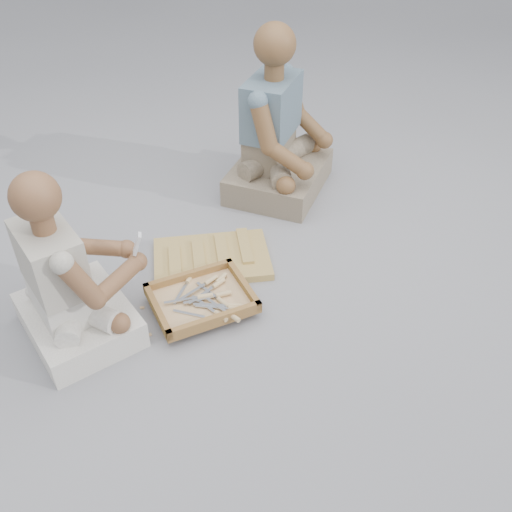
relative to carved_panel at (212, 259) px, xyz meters
name	(u,v)px	position (x,y,z in m)	size (l,w,h in m)	color
ground	(276,326)	(0.10, -0.54, -0.02)	(60.00, 60.00, 0.00)	gray
carved_panel	(212,259)	(0.00, 0.00, 0.00)	(0.57, 0.38, 0.04)	olive
tool_tray	(202,299)	(-0.16, -0.30, 0.04)	(0.44, 0.36, 0.06)	brown
chisel_0	(208,318)	(-0.18, -0.43, 0.04)	(0.18, 0.16, 0.02)	silver
chisel_1	(217,314)	(-0.14, -0.42, 0.05)	(0.10, 0.21, 0.02)	silver
chisel_2	(218,281)	(-0.05, -0.23, 0.05)	(0.19, 0.13, 0.02)	silver
chisel_3	(220,300)	(-0.09, -0.35, 0.05)	(0.09, 0.21, 0.02)	silver
chisel_4	(200,297)	(-0.17, -0.30, 0.06)	(0.22, 0.06, 0.02)	silver
chisel_5	(207,282)	(-0.10, -0.22, 0.06)	(0.21, 0.10, 0.02)	silver
chisel_6	(188,281)	(-0.18, -0.16, 0.04)	(0.16, 0.18, 0.02)	silver
chisel_7	(215,285)	(-0.08, -0.25, 0.05)	(0.21, 0.10, 0.02)	silver
chisel_8	(232,308)	(-0.07, -0.42, 0.05)	(0.20, 0.13, 0.02)	silver
chisel_9	(219,295)	(-0.09, -0.32, 0.05)	(0.22, 0.04, 0.02)	silver
chisel_10	(230,314)	(-0.09, -0.45, 0.05)	(0.10, 0.21, 0.02)	silver
chisel_11	(230,306)	(-0.07, -0.40, 0.05)	(0.20, 0.12, 0.02)	silver
wood_chip_0	(238,255)	(0.14, -0.01, -0.02)	(0.02, 0.01, 0.00)	tan
wood_chip_1	(204,298)	(-0.13, -0.24, -0.02)	(0.02, 0.01, 0.00)	tan
wood_chip_2	(142,308)	(-0.41, -0.18, -0.02)	(0.02, 0.01, 0.00)	tan
wood_chip_3	(213,309)	(-0.12, -0.33, -0.02)	(0.02, 0.01, 0.00)	tan
wood_chip_4	(149,335)	(-0.43, -0.36, -0.02)	(0.02, 0.01, 0.00)	tan
wood_chip_5	(259,276)	(0.17, -0.20, -0.02)	(0.02, 0.01, 0.00)	tan
wood_chip_6	(181,301)	(-0.24, -0.21, -0.02)	(0.02, 0.01, 0.00)	tan
wood_chip_7	(180,269)	(-0.17, 0.01, -0.02)	(0.02, 0.01, 0.00)	tan
craftsman	(68,284)	(-0.69, -0.21, 0.25)	(0.58, 0.58, 0.80)	silver
companion	(278,139)	(0.60, 0.50, 0.30)	(0.78, 0.78, 0.96)	gray
mobile_phone	(137,244)	(-0.39, -0.21, 0.36)	(0.05, 0.05, 0.10)	silver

